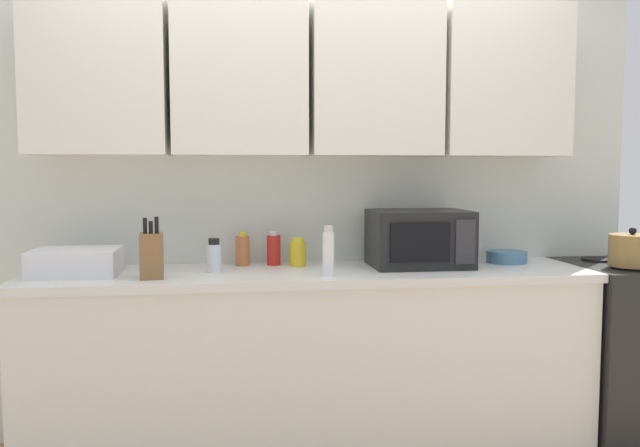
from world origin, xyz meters
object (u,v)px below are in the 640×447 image
(kettle, at_px, (632,250))
(microwave, at_px, (419,238))
(dish_rack, at_px, (76,262))
(bottle_yellow_mustard, at_px, (298,253))
(bottle_white_jar, at_px, (328,252))
(bottle_spice_jar, at_px, (243,250))
(bottle_red_sauce, at_px, (274,249))
(knife_block, at_px, (152,255))
(bottle_clear_tall, at_px, (214,256))
(bowl_ceramic_small, at_px, (507,257))

(kettle, bearing_deg, microwave, 168.09)
(microwave, height_order, dish_rack, microwave)
(bottle_yellow_mustard, bearing_deg, bottle_white_jar, -71.92)
(microwave, bearing_deg, dish_rack, -178.16)
(kettle, height_order, bottle_spice_jar, kettle)
(microwave, xyz_separation_m, bottle_red_sauce, (-0.72, 0.14, -0.06))
(microwave, xyz_separation_m, bottle_spice_jar, (-0.87, 0.14, -0.06))
(knife_block, distance_m, bottle_clear_tall, 0.30)
(dish_rack, relative_size, knife_block, 1.39)
(kettle, distance_m, bottle_clear_tall, 2.02)
(dish_rack, height_order, knife_block, knife_block)
(microwave, xyz_separation_m, dish_rack, (-1.63, -0.05, -0.08))
(bottle_white_jar, bearing_deg, bowl_ceramic_small, 17.02)
(bottle_spice_jar, distance_m, bottle_yellow_mustard, 0.28)
(kettle, relative_size, bottle_spice_jar, 1.27)
(bottle_spice_jar, bearing_deg, microwave, -9.40)
(bottle_red_sauce, bearing_deg, bottle_yellow_mustard, -23.64)
(knife_block, xyz_separation_m, bottle_red_sauce, (0.56, 0.33, -0.02))
(bottle_white_jar, xyz_separation_m, bottle_red_sauce, (-0.22, 0.38, -0.03))
(dish_rack, distance_m, bottle_white_jar, 1.15)
(kettle, distance_m, dish_rack, 2.64)
(knife_block, distance_m, bottle_white_jar, 0.79)
(bottle_spice_jar, relative_size, bottle_clear_tall, 1.06)
(bottle_clear_tall, bearing_deg, bottle_yellow_mustard, 19.81)
(microwave, relative_size, bottle_spice_jar, 2.84)
(knife_block, height_order, bottle_yellow_mustard, knife_block)
(bottle_red_sauce, bearing_deg, bottle_spice_jar, 178.89)
(bottle_white_jar, xyz_separation_m, bowl_ceramic_small, (0.98, 0.30, -0.08))
(kettle, bearing_deg, bottle_white_jar, -179.06)
(kettle, distance_m, microwave, 1.03)
(bowl_ceramic_small, bearing_deg, bottle_yellow_mustard, 178.59)
(kettle, height_order, bowl_ceramic_small, kettle)
(kettle, xyz_separation_m, bottle_white_jar, (-1.50, -0.02, 0.02))
(knife_block, relative_size, bottle_yellow_mustard, 1.91)
(bottle_spice_jar, height_order, bottle_yellow_mustard, bottle_spice_jar)
(bottle_red_sauce, xyz_separation_m, bowl_ceramic_small, (1.20, -0.08, -0.05))
(kettle, height_order, bottle_clear_tall, kettle)
(dish_rack, bearing_deg, kettle, -3.47)
(kettle, bearing_deg, bottle_red_sauce, 168.39)
(bottle_yellow_mustard, bearing_deg, bowl_ceramic_small, -1.41)
(bottle_yellow_mustard, relative_size, bowl_ceramic_small, 0.70)
(bottle_spice_jar, relative_size, bowl_ceramic_small, 0.82)
(knife_block, height_order, bottle_white_jar, knife_block)
(bottle_red_sauce, height_order, bottle_yellow_mustard, bottle_red_sauce)
(bottle_white_jar, xyz_separation_m, bottle_yellow_mustard, (-0.11, 0.33, -0.04))
(microwave, distance_m, bottle_yellow_mustard, 0.61)
(microwave, xyz_separation_m, bowl_ceramic_small, (0.49, 0.06, -0.11))
(kettle, relative_size, knife_block, 0.79)
(kettle, relative_size, bottle_clear_tall, 1.34)
(bottle_red_sauce, distance_m, bottle_yellow_mustard, 0.13)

